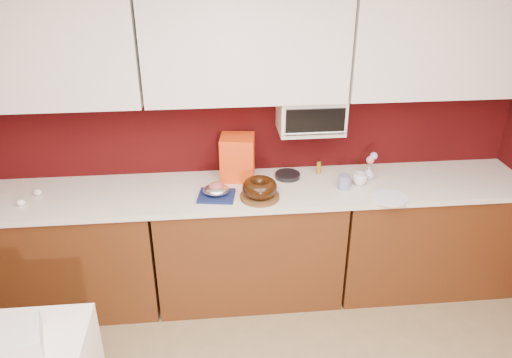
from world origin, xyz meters
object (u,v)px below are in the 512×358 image
object	(u,v)px
bundt_cake	(260,188)
newspaper_stack	(5,343)
pandoro_box	(238,157)
coffee_mug	(360,178)
blue_jar	(344,182)
flower_vase	(369,172)
foil_ham_nest	(216,190)
toaster_oven	(311,114)

from	to	relation	value
bundt_cake	newspaper_stack	world-z (taller)	bundt_cake
pandoro_box	coffee_mug	distance (m)	0.88
blue_jar	flower_vase	distance (m)	0.26
pandoro_box	blue_jar	bearing A→B (deg)	-10.64
bundt_cake	pandoro_box	size ratio (longest dim) A/B	0.73
foil_ham_nest	pandoro_box	world-z (taller)	pandoro_box
pandoro_box	newspaper_stack	size ratio (longest dim) A/B	1.03
toaster_oven	coffee_mug	xyz separation A→B (m)	(0.34, -0.18, -0.43)
newspaper_stack	coffee_mug	bearing A→B (deg)	31.29
coffee_mug	newspaper_stack	xyz separation A→B (m)	(-2.03, -1.23, -0.14)
pandoro_box	flower_vase	distance (m)	0.96
toaster_oven	blue_jar	distance (m)	0.53
foil_ham_nest	bundt_cake	bearing A→B (deg)	-8.71
pandoro_box	flower_vase	size ratio (longest dim) A/B	3.03
bundt_cake	coffee_mug	bearing A→B (deg)	10.48
flower_vase	coffee_mug	bearing A→B (deg)	-137.31
flower_vase	newspaper_stack	bearing A→B (deg)	-148.15
blue_jar	newspaper_stack	distance (m)	2.24
bundt_cake	foil_ham_nest	world-z (taller)	bundt_cake
flower_vase	pandoro_box	bearing A→B (deg)	173.56
foil_ham_nest	pandoro_box	size ratio (longest dim) A/B	0.55
pandoro_box	bundt_cake	bearing A→B (deg)	-60.89
blue_jar	flower_vase	xyz separation A→B (m)	(0.22, 0.14, 0.00)
toaster_oven	flower_vase	distance (m)	0.61
coffee_mug	flower_vase	xyz separation A→B (m)	(0.09, 0.08, 0.00)
bundt_cake	flower_vase	bearing A→B (deg)	14.94
bundt_cake	foil_ham_nest	bearing A→B (deg)	171.29
coffee_mug	flower_vase	distance (m)	0.12
pandoro_box	foil_ham_nest	bearing A→B (deg)	-112.34
toaster_oven	flower_vase	world-z (taller)	toaster_oven
pandoro_box	toaster_oven	bearing A→B (deg)	6.89
blue_jar	newspaper_stack	world-z (taller)	blue_jar
toaster_oven	pandoro_box	distance (m)	0.60
blue_jar	toaster_oven	bearing A→B (deg)	132.33
toaster_oven	bundt_cake	bearing A→B (deg)	-140.78
blue_jar	flower_vase	size ratio (longest dim) A/B	0.96
bundt_cake	toaster_oven	bearing A→B (deg)	39.22
bundt_cake	blue_jar	size ratio (longest dim) A/B	2.32
bundt_cake	newspaper_stack	size ratio (longest dim) A/B	0.75
toaster_oven	foil_ham_nest	xyz separation A→B (m)	(-0.68, -0.27, -0.42)
foil_ham_nest	blue_jar	world-z (taller)	blue_jar
bundt_cake	newspaper_stack	xyz separation A→B (m)	(-1.30, -1.10, -0.17)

